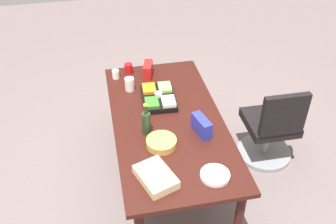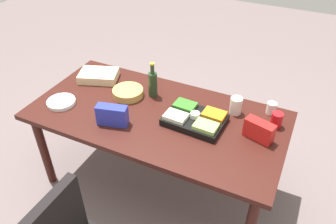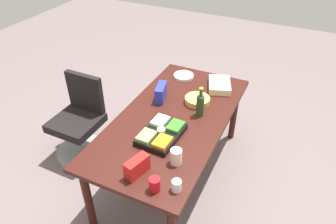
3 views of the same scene
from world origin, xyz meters
name	(u,v)px [view 1 (image 1 of 3)]	position (x,y,z in m)	size (l,w,h in m)	color
ground_plane	(168,179)	(0.00, 0.00, 0.00)	(10.00, 10.00, 0.00)	#6F5F5F
conference_table	(168,127)	(0.00, 0.00, 0.68)	(1.91, 0.95, 0.76)	#37140F
office_chair	(271,132)	(-0.09, 1.07, 0.36)	(0.56, 0.56, 0.91)	gray
paper_cup	(116,74)	(-0.77, -0.38, 0.80)	(0.07, 0.07, 0.09)	white
red_solo_cup	(129,69)	(-0.83, -0.24, 0.81)	(0.08, 0.08, 0.11)	red
chip_bowl	(161,143)	(0.32, -0.12, 0.79)	(0.25, 0.25, 0.06)	gold
chip_bag_blue	(201,126)	(0.23, 0.24, 0.83)	(0.22, 0.08, 0.15)	#2A34B3
veggie_tray	(159,97)	(-0.30, -0.03, 0.80)	(0.43, 0.32, 0.09)	black
paper_plate_stack	(215,175)	(0.73, 0.21, 0.77)	(0.22, 0.22, 0.03)	white
chip_bag_red	(148,70)	(-0.75, -0.05, 0.83)	(0.20, 0.08, 0.14)	red
wine_bottle	(146,122)	(0.14, -0.21, 0.87)	(0.07, 0.07, 0.29)	#263C21
mayo_jar	(130,84)	(-0.52, -0.27, 0.82)	(0.09, 0.09, 0.13)	white
sheet_cake	(156,177)	(0.68, -0.23, 0.79)	(0.32, 0.22, 0.07)	beige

